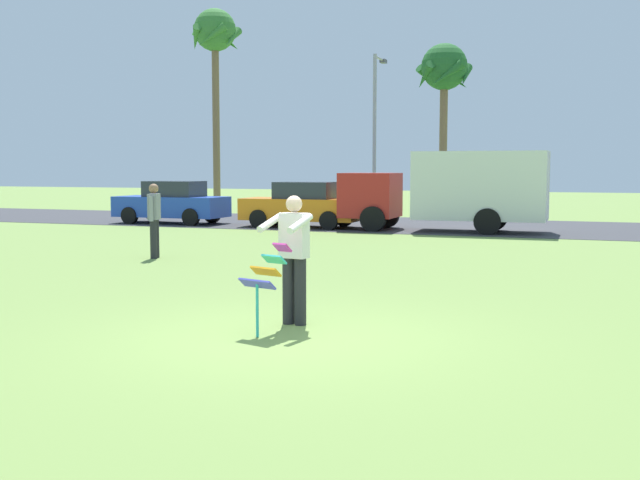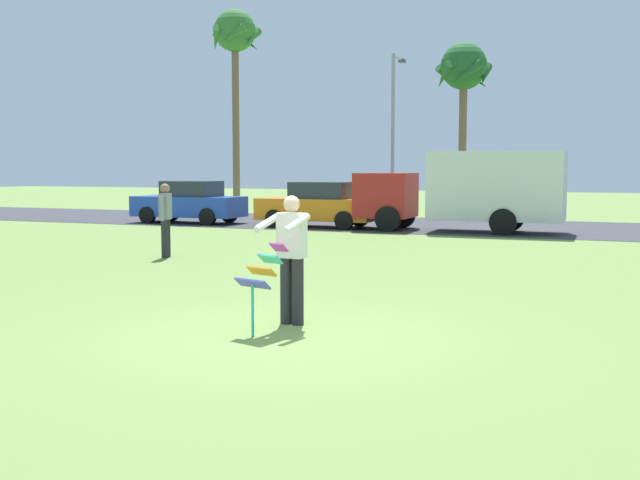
{
  "view_description": "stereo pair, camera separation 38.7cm",
  "coord_description": "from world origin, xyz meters",
  "px_view_note": "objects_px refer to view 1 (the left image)",
  "views": [
    {
      "loc": [
        3.57,
        -8.61,
        2.1
      ],
      "look_at": [
        -0.22,
        1.74,
        1.05
      ],
      "focal_mm": 42.8,
      "sensor_mm": 36.0,
      "label": 1
    },
    {
      "loc": [
        3.94,
        -8.47,
        2.1
      ],
      "look_at": [
        -0.22,
        1.74,
        1.05
      ],
      "focal_mm": 42.8,
      "sensor_mm": 36.0,
      "label": 2
    }
  ],
  "objects_px": {
    "person_walker_near": "(154,218)",
    "parked_car_orange": "(303,205)",
    "parked_truck_red_cab": "(455,189)",
    "palm_tree_right_near": "(444,74)",
    "person_kite_flyer": "(293,254)",
    "kite_held": "(266,275)",
    "streetlight_pole": "(376,124)",
    "parked_car_blue": "(172,203)",
    "palm_tree_left_near": "(215,40)"
  },
  "relations": [
    {
      "from": "parked_car_blue",
      "to": "parked_car_orange",
      "type": "relative_size",
      "value": 1.0
    },
    {
      "from": "kite_held",
      "to": "palm_tree_right_near",
      "type": "relative_size",
      "value": 0.15
    },
    {
      "from": "parked_car_blue",
      "to": "parked_truck_red_cab",
      "type": "distance_m",
      "value": 10.67
    },
    {
      "from": "person_walker_near",
      "to": "kite_held",
      "type": "bearing_deg",
      "value": -48.7
    },
    {
      "from": "parked_car_orange",
      "to": "streetlight_pole",
      "type": "xyz_separation_m",
      "value": [
        0.5,
        7.46,
        3.22
      ]
    },
    {
      "from": "person_kite_flyer",
      "to": "palm_tree_right_near",
      "type": "bearing_deg",
      "value": 96.68
    },
    {
      "from": "kite_held",
      "to": "parked_truck_red_cab",
      "type": "relative_size",
      "value": 0.17
    },
    {
      "from": "person_kite_flyer",
      "to": "palm_tree_right_near",
      "type": "height_order",
      "value": "palm_tree_right_near"
    },
    {
      "from": "parked_car_orange",
      "to": "parked_car_blue",
      "type": "bearing_deg",
      "value": -180.0
    },
    {
      "from": "parked_truck_red_cab",
      "to": "kite_held",
      "type": "bearing_deg",
      "value": -88.03
    },
    {
      "from": "person_kite_flyer",
      "to": "kite_held",
      "type": "bearing_deg",
      "value": -97.17
    },
    {
      "from": "person_kite_flyer",
      "to": "streetlight_pole",
      "type": "xyz_separation_m",
      "value": [
        -5.51,
        23.12,
        3.05
      ]
    },
    {
      "from": "person_kite_flyer",
      "to": "kite_held",
      "type": "height_order",
      "value": "person_kite_flyer"
    },
    {
      "from": "parked_truck_red_cab",
      "to": "person_walker_near",
      "type": "height_order",
      "value": "parked_truck_red_cab"
    },
    {
      "from": "palm_tree_right_near",
      "to": "streetlight_pole",
      "type": "relative_size",
      "value": 1.1
    },
    {
      "from": "person_kite_flyer",
      "to": "parked_car_blue",
      "type": "relative_size",
      "value": 0.41
    },
    {
      "from": "streetlight_pole",
      "to": "person_walker_near",
      "type": "bearing_deg",
      "value": -91.22
    },
    {
      "from": "person_kite_flyer",
      "to": "parked_truck_red_cab",
      "type": "bearing_deg",
      "value": 92.38
    },
    {
      "from": "palm_tree_left_near",
      "to": "person_walker_near",
      "type": "bearing_deg",
      "value": -66.08
    },
    {
      "from": "palm_tree_left_near",
      "to": "palm_tree_right_near",
      "type": "distance_m",
      "value": 11.68
    },
    {
      "from": "parked_truck_red_cab",
      "to": "palm_tree_right_near",
      "type": "xyz_separation_m",
      "value": [
        -2.35,
        9.94,
        4.94
      ]
    },
    {
      "from": "parked_truck_red_cab",
      "to": "palm_tree_right_near",
      "type": "bearing_deg",
      "value": 103.29
    },
    {
      "from": "parked_car_blue",
      "to": "streetlight_pole",
      "type": "bearing_deg",
      "value": 52.17
    },
    {
      "from": "kite_held",
      "to": "streetlight_pole",
      "type": "distance_m",
      "value": 24.65
    },
    {
      "from": "kite_held",
      "to": "parked_car_blue",
      "type": "relative_size",
      "value": 0.27
    },
    {
      "from": "palm_tree_right_near",
      "to": "kite_held",
      "type": "bearing_deg",
      "value": -83.69
    },
    {
      "from": "person_kite_flyer",
      "to": "palm_tree_right_near",
      "type": "xyz_separation_m",
      "value": [
        -3.0,
        25.6,
        5.4
      ]
    },
    {
      "from": "parked_car_blue",
      "to": "streetlight_pole",
      "type": "xyz_separation_m",
      "value": [
        5.79,
        7.46,
        3.22
      ]
    },
    {
      "from": "kite_held",
      "to": "palm_tree_left_near",
      "type": "relative_size",
      "value": 0.11
    },
    {
      "from": "kite_held",
      "to": "streetlight_pole",
      "type": "bearing_deg",
      "value": 102.83
    },
    {
      "from": "parked_car_blue",
      "to": "streetlight_pole",
      "type": "distance_m",
      "value": 9.98
    },
    {
      "from": "parked_truck_red_cab",
      "to": "parked_car_blue",
      "type": "bearing_deg",
      "value": 180.0
    },
    {
      "from": "palm_tree_left_near",
      "to": "palm_tree_right_near",
      "type": "xyz_separation_m",
      "value": [
        11.49,
        0.3,
        -2.1
      ]
    },
    {
      "from": "kite_held",
      "to": "person_walker_near",
      "type": "bearing_deg",
      "value": 131.3
    },
    {
      "from": "kite_held",
      "to": "palm_tree_right_near",
      "type": "distance_m",
      "value": 27.05
    },
    {
      "from": "streetlight_pole",
      "to": "person_walker_near",
      "type": "height_order",
      "value": "streetlight_pole"
    },
    {
      "from": "person_kite_flyer",
      "to": "parked_truck_red_cab",
      "type": "distance_m",
      "value": 15.68
    },
    {
      "from": "kite_held",
      "to": "parked_truck_red_cab",
      "type": "distance_m",
      "value": 16.39
    },
    {
      "from": "kite_held",
      "to": "person_walker_near",
      "type": "relative_size",
      "value": 0.66
    },
    {
      "from": "palm_tree_left_near",
      "to": "parked_car_orange",
      "type": "bearing_deg",
      "value": -48.68
    },
    {
      "from": "streetlight_pole",
      "to": "palm_tree_left_near",
      "type": "bearing_deg",
      "value": 166.37
    },
    {
      "from": "person_walker_near",
      "to": "palm_tree_left_near",
      "type": "bearing_deg",
      "value": 113.92
    },
    {
      "from": "parked_car_orange",
      "to": "palm_tree_right_near",
      "type": "bearing_deg",
      "value": 73.12
    },
    {
      "from": "kite_held",
      "to": "palm_tree_right_near",
      "type": "xyz_separation_m",
      "value": [
        -2.91,
        26.31,
        5.59
      ]
    },
    {
      "from": "person_kite_flyer",
      "to": "person_walker_near",
      "type": "bearing_deg",
      "value": 134.95
    },
    {
      "from": "person_walker_near",
      "to": "parked_car_orange",
      "type": "bearing_deg",
      "value": 90.8
    },
    {
      "from": "palm_tree_right_near",
      "to": "parked_car_orange",
      "type": "bearing_deg",
      "value": -106.88
    },
    {
      "from": "palm_tree_right_near",
      "to": "person_kite_flyer",
      "type": "bearing_deg",
      "value": -83.32
    },
    {
      "from": "parked_car_orange",
      "to": "palm_tree_right_near",
      "type": "relative_size",
      "value": 0.54
    },
    {
      "from": "parked_car_blue",
      "to": "parked_truck_red_cab",
      "type": "bearing_deg",
      "value": -0.0
    }
  ]
}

